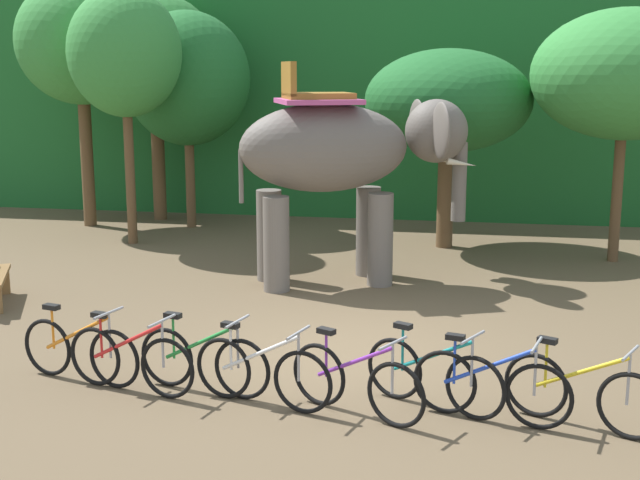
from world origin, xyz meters
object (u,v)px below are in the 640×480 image
Objects in this scene: bike_teal at (433,375)px; tree_center at (187,79)px; tree_center_left at (625,75)px; bike_blue at (490,386)px; bike_orange at (80,350)px; bike_white at (262,372)px; bike_purple at (356,382)px; bike_yellow at (582,392)px; tree_far_left at (448,102)px; tree_far_right at (154,50)px; elephant at (343,156)px; bike_red at (130,360)px; tree_center_right at (125,54)px; bike_green at (203,360)px; tree_left at (81,43)px.

tree_center is at bearing 121.84° from bike_teal.
tree_center_left reaches higher than bike_blue.
bike_orange is 1.00× the size of bike_blue.
bike_purple is (1.06, -0.09, 0.00)m from bike_white.
bike_teal is at bearing 171.53° from bike_yellow.
bike_white is at bearing -67.06° from tree_center.
tree_far_left is 3.41m from tree_center_left.
bike_purple is at bearing -156.71° from bike_teal.
bike_yellow is (8.83, -11.06, -3.71)m from tree_far_right.
bike_blue is (-2.43, -8.22, -3.16)m from tree_center_left.
bike_white and bike_blue have the same top height.
elephant is at bearing 113.54° from bike_blue.
elephant is (4.32, -4.51, -1.23)m from tree_center.
bike_purple is (2.65, -0.22, 0.00)m from bike_red.
tree_center reaches higher than tree_center_left.
bike_teal is (4.17, -0.07, 0.00)m from bike_orange.
elephant is 6.13m from bike_orange.
elephant is 2.51× the size of bike_orange.
tree_center_right reaches higher than bike_green.
tree_far_left is at bearing 101.18° from bike_yellow.
bike_teal is at bearing 2.14° from bike_red.
tree_left reaches higher than bike_purple.
bike_blue is at bearing -1.35° from bike_red.
tree_center_left reaches higher than bike_green.
elephant is at bearing -46.22° from tree_center.
bike_orange is (-7.21, -7.92, -3.16)m from tree_center_left.
bike_orange is 0.74m from bike_red.
tree_far_left is at bearing 7.29° from tree_center_right.
elephant is at bearing -32.22° from tree_left.
elephant reaches higher than bike_red.
bike_orange is 1.06× the size of bike_yellow.
bike_green is at bearing -58.28° from tree_left.
tree_center_right reaches higher than bike_yellow.
elephant is (-1.63, -3.30, -0.80)m from tree_far_left.
tree_center_right is at bearing 130.66° from bike_teal.
bike_green is (6.00, -9.71, -3.86)m from tree_left.
bike_red is (5.16, -9.84, -3.86)m from tree_left.
tree_center_right is at bearing -44.58° from tree_left.
tree_left reaches higher than bike_green.
tree_center_left reaches higher than tree_far_left.
tree_far_left reaches higher than bike_purple.
tree_far_left is 2.59× the size of bike_yellow.
tree_center_left reaches higher than elephant.
bike_teal is (0.24, -8.75, -2.62)m from tree_far_left.
tree_center_left is 2.87× the size of bike_white.
tree_center is 12.12m from bike_teal.
tree_far_right is 3.24× the size of bike_green.
tree_center_left is (10.33, -2.84, -0.55)m from tree_far_right.
tree_center_left reaches higher than bike_yellow.
tree_left reaches higher than tree_center_left.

